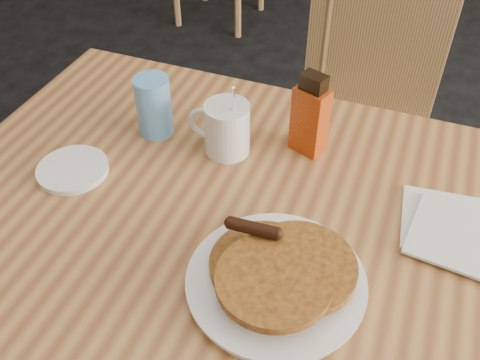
% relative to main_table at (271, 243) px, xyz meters
% --- Properties ---
extents(main_table, '(1.33, 0.91, 0.75)m').
position_rel_main_table_xyz_m(main_table, '(0.00, 0.00, 0.00)').
color(main_table, '#AA733C').
rests_on(main_table, floor).
extents(chair_main_far, '(0.44, 0.44, 0.90)m').
position_rel_main_table_xyz_m(chair_main_far, '(0.02, 0.77, -0.18)').
color(chair_main_far, tan).
rests_on(chair_main_far, floor).
extents(pancake_plate, '(0.28, 0.28, 0.08)m').
position_rel_main_table_xyz_m(pancake_plate, '(0.05, -0.11, 0.06)').
color(pancake_plate, white).
rests_on(pancake_plate, main_table).
extents(coffee_mug, '(0.13, 0.09, 0.17)m').
position_rel_main_table_xyz_m(coffee_mug, '(-0.16, 0.17, 0.10)').
color(coffee_mug, white).
rests_on(coffee_mug, main_table).
extents(syrup_bottle, '(0.08, 0.06, 0.17)m').
position_rel_main_table_xyz_m(syrup_bottle, '(-0.01, 0.23, 0.12)').
color(syrup_bottle, '#720609').
rests_on(syrup_bottle, main_table).
extents(napkin_stack, '(0.19, 0.20, 0.01)m').
position_rel_main_table_xyz_m(napkin_stack, '(0.29, 0.10, 0.05)').
color(napkin_stack, silver).
rests_on(napkin_stack, main_table).
extents(blue_tumbler, '(0.09, 0.09, 0.13)m').
position_rel_main_table_xyz_m(blue_tumbler, '(-0.32, 0.17, 0.10)').
color(blue_tumbler, '#5D9EDA').
rests_on(blue_tumbler, main_table).
extents(side_saucer, '(0.15, 0.15, 0.01)m').
position_rel_main_table_xyz_m(side_saucer, '(-0.41, -0.00, 0.05)').
color(side_saucer, white).
rests_on(side_saucer, main_table).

